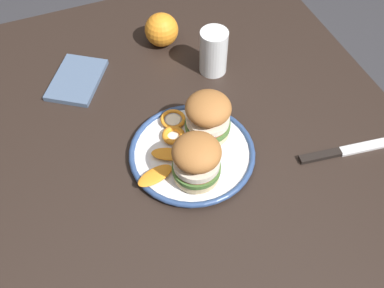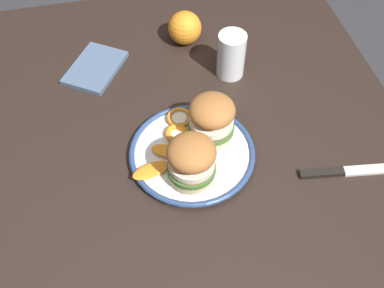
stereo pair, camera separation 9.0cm
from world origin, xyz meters
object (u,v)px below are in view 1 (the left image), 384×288
Objects in this scene: dining_table at (218,203)px; drinking_glass at (213,54)px; table_knife at (342,152)px; sandwich_half_left at (208,116)px; dinner_plate at (192,153)px; whole_orange at (162,30)px; sandwich_half_right at (197,159)px.

dining_table is 0.35m from drinking_glass.
drinking_glass is 0.36m from table_knife.
sandwich_half_left is at bearing -120.07° from table_knife.
sandwich_half_left is at bearing 170.08° from dining_table.
dinner_plate is 0.08m from sandwich_half_left.
sandwich_half_left is 0.21m from drinking_glass.
dining_table is 0.28m from table_knife.
sandwich_half_left reaches higher than whole_orange.
whole_orange is at bearing 169.82° from sandwich_half_right.
dinner_plate is at bearing -159.14° from dining_table.
whole_orange is at bearing -153.48° from table_knife.
dinner_plate is 1.18× the size of table_knife.
dining_table is at bearing -9.92° from sandwich_half_left.
drinking_glass reaches higher than whole_orange.
drinking_glass is (-0.22, 0.14, 0.04)m from dinner_plate.
drinking_glass is at bearing 147.40° from dinner_plate.
sandwich_half_right is (0.06, -0.01, 0.06)m from dinner_plate.
drinking_glass is at bearing -155.26° from table_knife.
drinking_glass is at bearing 159.27° from dining_table.
dinner_plate is 0.27m from drinking_glass.
whole_orange is 0.38× the size of table_knife.
drinking_glass is (-0.30, 0.11, 0.14)m from dining_table.
dining_table is 0.45m from whole_orange.
drinking_glass is 0.16m from whole_orange.
sandwich_half_right is 0.60× the size of table_knife.
sandwich_half_right reaches higher than whole_orange.
table_knife is at bearing 26.52° from whole_orange.
sandwich_half_left is 1.16× the size of drinking_glass.
sandwich_half_left is (-0.03, 0.05, 0.06)m from dinner_plate.
sandwich_half_right is 1.58× the size of whole_orange.
drinking_glass is 0.50× the size of table_knife.
table_knife is at bearing 80.80° from sandwich_half_right.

